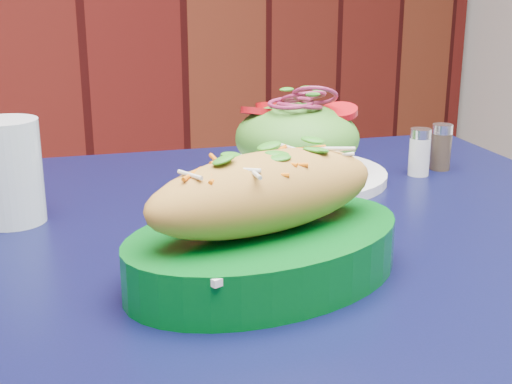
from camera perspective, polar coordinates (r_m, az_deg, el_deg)
cafe_table at (r=0.75m, az=2.62°, el=-10.02°), size 1.05×1.05×0.75m
banh_mi_basket at (r=0.61m, az=0.75°, el=-2.82°), size 0.27×0.18×0.12m
salad_plate at (r=0.90m, az=3.28°, el=3.80°), size 0.23×0.23×0.12m
water_glass at (r=0.79m, az=-19.14°, el=1.55°), size 0.07×0.07×0.11m
salt_shaker at (r=0.95m, az=12.95°, el=3.13°), size 0.03×0.03×0.06m
pepper_shaker at (r=0.98m, az=14.59°, el=3.50°), size 0.03×0.03×0.06m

